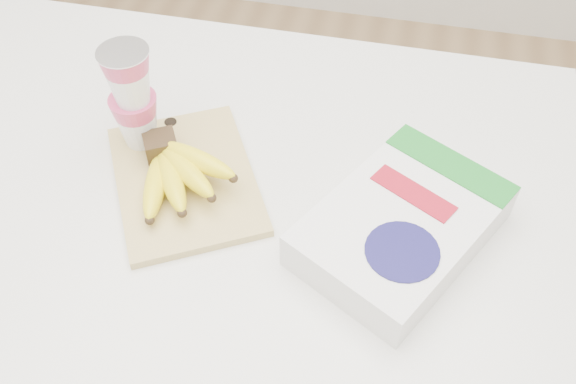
{
  "coord_description": "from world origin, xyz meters",
  "views": [
    {
      "loc": [
        0.34,
        -0.58,
        1.7
      ],
      "look_at": [
        0.21,
        -0.0,
        1.02
      ],
      "focal_mm": 40.0,
      "sensor_mm": 36.0,
      "label": 1
    }
  ],
  "objects_px": {
    "bananas": "(176,171)",
    "yogurt_stack": "(132,95)",
    "table": "(188,341)",
    "cereal_box": "(402,226)",
    "cutting_board": "(185,179)"
  },
  "relations": [
    {
      "from": "table",
      "to": "bananas",
      "type": "distance_m",
      "value": 0.53
    },
    {
      "from": "table",
      "to": "cereal_box",
      "type": "bearing_deg",
      "value": -2.93
    },
    {
      "from": "bananas",
      "to": "yogurt_stack",
      "type": "relative_size",
      "value": 1.0
    },
    {
      "from": "bananas",
      "to": "yogurt_stack",
      "type": "xyz_separation_m",
      "value": [
        -0.08,
        0.07,
        0.07
      ]
    },
    {
      "from": "table",
      "to": "cereal_box",
      "type": "distance_m",
      "value": 0.64
    },
    {
      "from": "cutting_board",
      "to": "cereal_box",
      "type": "distance_m",
      "value": 0.33
    },
    {
      "from": "table",
      "to": "bananas",
      "type": "bearing_deg",
      "value": 7.55
    },
    {
      "from": "cutting_board",
      "to": "yogurt_stack",
      "type": "height_order",
      "value": "yogurt_stack"
    },
    {
      "from": "bananas",
      "to": "cutting_board",
      "type": "bearing_deg",
      "value": 63.32
    },
    {
      "from": "cutting_board",
      "to": "cereal_box",
      "type": "xyz_separation_m",
      "value": [
        0.33,
        -0.04,
        0.02
      ]
    },
    {
      "from": "table",
      "to": "yogurt_stack",
      "type": "height_order",
      "value": "yogurt_stack"
    },
    {
      "from": "bananas",
      "to": "cereal_box",
      "type": "bearing_deg",
      "value": -4.3
    },
    {
      "from": "cereal_box",
      "to": "table",
      "type": "bearing_deg",
      "value": -153.71
    },
    {
      "from": "cutting_board",
      "to": "yogurt_stack",
      "type": "relative_size",
      "value": 1.58
    },
    {
      "from": "table",
      "to": "bananas",
      "type": "height_order",
      "value": "bananas"
    }
  ]
}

